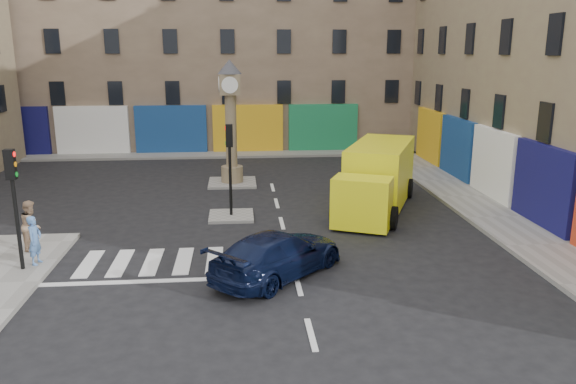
{
  "coord_description": "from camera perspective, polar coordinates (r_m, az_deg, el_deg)",
  "views": [
    {
      "loc": [
        -1.64,
        -14.12,
        6.62
      ],
      "look_at": [
        -0.01,
        4.13,
        2.0
      ],
      "focal_mm": 35.0,
      "sensor_mm": 36.0,
      "label": 1
    }
  ],
  "objects": [
    {
      "name": "ground",
      "position": [
        15.68,
        1.41,
        -10.82
      ],
      "size": [
        120.0,
        120.0,
        0.0
      ],
      "primitive_type": "plane",
      "color": "black",
      "rests_on": "ground"
    },
    {
      "name": "sidewalk_right",
      "position": [
        27.05,
        17.56,
        -0.53
      ],
      "size": [
        2.6,
        30.0,
        0.15
      ],
      "primitive_type": "cube",
      "color": "gray",
      "rests_on": "ground"
    },
    {
      "name": "sidewalk_far",
      "position": [
        36.98,
        -8.69,
        3.79
      ],
      "size": [
        32.0,
        2.4,
        0.15
      ],
      "primitive_type": "cube",
      "color": "gray",
      "rests_on": "ground"
    },
    {
      "name": "island_near",
      "position": [
        23.08,
        -5.78,
        -2.44
      ],
      "size": [
        1.8,
        1.8,
        0.12
      ],
      "primitive_type": "cube",
      "color": "gray",
      "rests_on": "ground"
    },
    {
      "name": "island_far",
      "position": [
        28.88,
        -5.67,
        0.95
      ],
      "size": [
        2.4,
        2.4,
        0.12
      ],
      "primitive_type": "cube",
      "color": "gray",
      "rests_on": "ground"
    },
    {
      "name": "building_far",
      "position": [
        42.23,
        -8.65,
        16.55
      ],
      "size": [
        32.0,
        10.0,
        17.0
      ],
      "primitive_type": "cube",
      "color": "#8F765F",
      "rests_on": "ground"
    },
    {
      "name": "traffic_light_left_far",
      "position": [
        18.44,
        -26.12,
        0.16
      ],
      "size": [
        0.28,
        0.22,
        3.7
      ],
      "color": "black",
      "rests_on": "sidewalk_left"
    },
    {
      "name": "traffic_light_island",
      "position": [
        22.49,
        -5.94,
        3.75
      ],
      "size": [
        0.28,
        0.22,
        3.7
      ],
      "color": "black",
      "rests_on": "island_near"
    },
    {
      "name": "clock_pillar",
      "position": [
        28.29,
        -5.85,
        7.84
      ],
      "size": [
        1.2,
        1.2,
        6.1
      ],
      "color": "#877A58",
      "rests_on": "island_far"
    },
    {
      "name": "navy_sedan",
      "position": [
        16.95,
        -1.04,
        -6.33
      ],
      "size": [
        4.69,
        4.77,
        1.38
      ],
      "primitive_type": "imported",
      "rotation": [
        0.0,
        0.0,
        2.38
      ],
      "color": "black",
      "rests_on": "ground"
    },
    {
      "name": "yellow_van",
      "position": [
        24.39,
        9.06,
        1.49
      ],
      "size": [
        5.01,
        7.72,
        2.71
      ],
      "rotation": [
        0.0,
        0.0,
        -0.41
      ],
      "color": "#F9F514",
      "rests_on": "ground"
    },
    {
      "name": "pedestrian_blue",
      "position": [
        19.13,
        -24.32,
        -4.47
      ],
      "size": [
        0.46,
        0.62,
        1.55
      ],
      "primitive_type": "imported",
      "rotation": [
        0.0,
        0.0,
        1.39
      ],
      "color": "#527CBB",
      "rests_on": "sidewalk_left"
    },
    {
      "name": "pedestrian_tan",
      "position": [
        20.58,
        -24.63,
        -3.06
      ],
      "size": [
        0.71,
        0.87,
        1.68
      ],
      "primitive_type": "imported",
      "rotation": [
        0.0,
        0.0,
        1.67
      ],
      "color": "#A28063",
      "rests_on": "sidewalk_left"
    }
  ]
}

